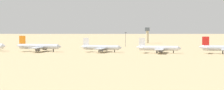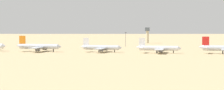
% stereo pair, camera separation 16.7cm
% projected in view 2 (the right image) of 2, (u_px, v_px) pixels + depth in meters
% --- Properties ---
extents(ground, '(4000.00, 4000.00, 0.00)m').
position_uv_depth(ground, '(127.00, 53.00, 360.86)').
color(ground, tan).
extents(ridge_west, '(300.31, 210.44, 103.63)m').
position_uv_depth(ridge_west, '(89.00, 15.00, 1539.74)').
color(ridge_west, slate).
rests_on(ridge_west, ground).
extents(ridge_center, '(438.36, 354.41, 123.30)m').
position_uv_depth(ridge_center, '(171.00, 11.00, 1391.85)').
color(ridge_center, slate).
rests_on(ridge_center, ground).
extents(parked_jet_orange_1, '(40.13, 33.56, 13.30)m').
position_uv_depth(parked_jet_orange_1, '(38.00, 47.00, 378.08)').
color(parked_jet_orange_1, silver).
rests_on(parked_jet_orange_1, ground).
extents(parked_jet_white_2, '(35.61, 29.86, 11.78)m').
position_uv_depth(parked_jet_white_2, '(101.00, 48.00, 372.14)').
color(parked_jet_white_2, silver).
rests_on(parked_jet_white_2, ground).
extents(parked_jet_white_3, '(36.66, 30.72, 12.13)m').
position_uv_depth(parked_jet_white_3, '(158.00, 48.00, 359.88)').
color(parked_jet_white_3, silver).
rests_on(parked_jet_white_3, ground).
extents(parked_jet_red_4, '(40.34, 33.89, 13.33)m').
position_uv_depth(parked_jet_red_4, '(224.00, 48.00, 352.37)').
color(parked_jet_red_4, silver).
rests_on(parked_jet_red_4, ground).
extents(control_tower, '(5.20, 5.20, 18.70)m').
position_uv_depth(control_tower, '(147.00, 34.00, 539.11)').
color(control_tower, '#C6B793').
rests_on(control_tower, ground).
extents(light_pole_west, '(1.80, 0.50, 14.43)m').
position_uv_depth(light_pole_west, '(126.00, 38.00, 461.98)').
color(light_pole_west, '#59595E').
rests_on(light_pole_west, ground).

